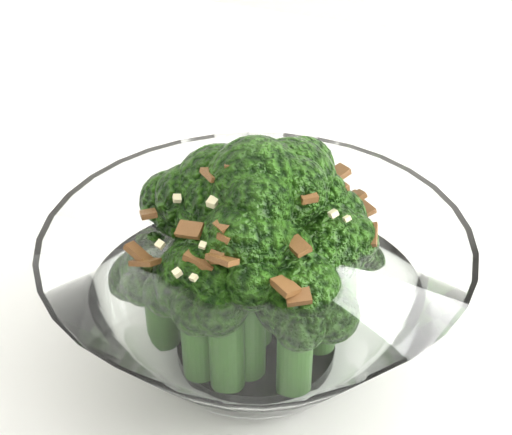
# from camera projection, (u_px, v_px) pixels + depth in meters

# --- Properties ---
(table) EXTENTS (1.37, 1.09, 0.75)m
(table) POSITION_uv_depth(u_px,v_px,m) (190.00, 266.00, 0.62)
(table) COLOR white
(table) RESTS_ON ground
(broccoli_dish) EXTENTS (0.22, 0.22, 0.14)m
(broccoli_dish) POSITION_uv_depth(u_px,v_px,m) (255.00, 280.00, 0.42)
(broccoli_dish) COLOR white
(broccoli_dish) RESTS_ON table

